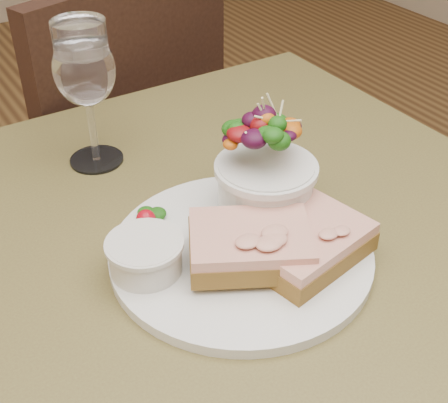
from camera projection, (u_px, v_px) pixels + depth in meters
cafe_table at (219, 316)px, 0.73m from camera, size 0.80×0.80×0.75m
chair_far at (101, 233)px, 1.43m from camera, size 0.53×0.53×0.90m
dinner_plate at (241, 252)px, 0.66m from camera, size 0.28×0.28×0.01m
sandwich_front at (306, 242)px, 0.64m from camera, size 0.14×0.12×0.03m
sandwich_back at (250, 245)px, 0.62m from camera, size 0.15×0.14×0.03m
ramekin at (145, 254)px, 0.62m from camera, size 0.07×0.07×0.04m
salad_bowl at (266, 166)px, 0.68m from camera, size 0.11×0.11×0.13m
garnish at (151, 216)px, 0.69m from camera, size 0.05×0.04×0.02m
wine_glass at (85, 74)px, 0.75m from camera, size 0.08×0.08×0.18m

